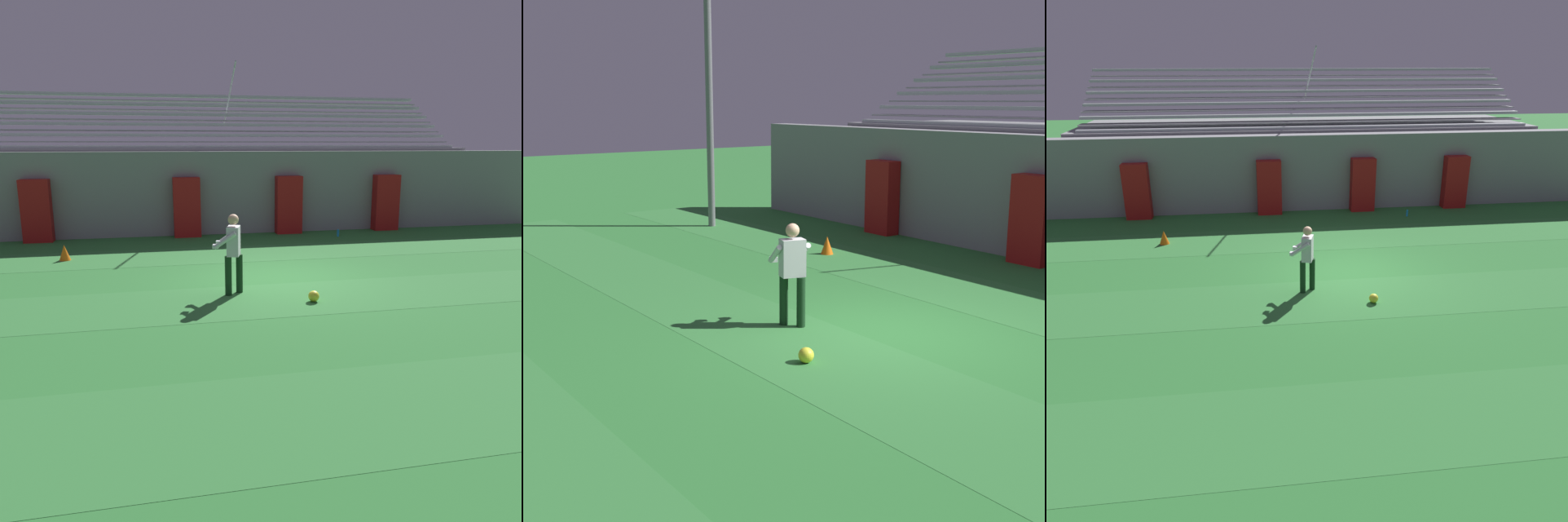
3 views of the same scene
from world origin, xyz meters
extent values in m
plane|color=#2D7533|center=(0.00, 0.00, 0.00)|extent=(80.00, 80.00, 0.00)
cube|color=#337A38|center=(0.00, -6.00, 0.00)|extent=(28.00, 2.23, 0.01)
cube|color=#337A38|center=(0.00, -1.54, 0.00)|extent=(28.00, 2.23, 0.01)
cube|color=#337A38|center=(0.00, 2.92, 0.00)|extent=(28.00, 2.23, 0.01)
cube|color=gray|center=(0.00, 6.50, 1.40)|extent=(24.00, 0.60, 2.80)
cube|color=maroon|center=(-1.75, 5.95, 0.99)|extent=(0.89, 0.44, 1.98)
cube|color=maroon|center=(1.75, 5.95, 0.99)|extent=(0.89, 0.44, 1.98)
cube|color=maroon|center=(-6.45, 5.95, 0.99)|extent=(0.89, 0.44, 1.98)
cube|color=maroon|center=(5.37, 5.95, 0.99)|extent=(0.89, 0.44, 1.98)
cube|color=gray|center=(0.00, 9.20, 1.45)|extent=(18.00, 4.60, 2.90)
cube|color=#A8AAB2|center=(0.00, 7.25, 2.95)|extent=(17.10, 0.36, 0.10)
cube|color=gray|center=(0.00, 7.05, 2.72)|extent=(17.10, 0.60, 0.04)
cube|color=#A8AAB2|center=(0.00, 7.95, 3.35)|extent=(17.10, 0.36, 0.10)
cube|color=gray|center=(0.00, 7.75, 3.12)|extent=(17.10, 0.60, 0.04)
cube|color=#A8AAB2|center=(0.00, 8.65, 3.75)|extent=(17.10, 0.36, 0.10)
cube|color=gray|center=(0.00, 8.45, 3.52)|extent=(17.10, 0.60, 0.04)
cube|color=#A8AAB2|center=(0.00, 9.35, 4.15)|extent=(17.10, 0.36, 0.10)
cube|color=gray|center=(0.00, 9.15, 3.92)|extent=(17.10, 0.60, 0.04)
cube|color=#A8AAB2|center=(0.00, 10.05, 4.55)|extent=(17.10, 0.36, 0.10)
cube|color=gray|center=(0.00, 9.85, 4.32)|extent=(17.10, 0.60, 0.04)
cube|color=#A8AAB2|center=(0.00, 10.75, 4.95)|extent=(17.10, 0.36, 0.10)
cube|color=gray|center=(0.00, 10.55, 4.72)|extent=(17.10, 0.60, 0.04)
cylinder|color=#A8AAB2|center=(0.13, 8.75, 4.80)|extent=(0.06, 3.33, 2.05)
cylinder|color=#143319|center=(-1.37, -1.06, 0.41)|extent=(0.17, 0.17, 0.82)
cylinder|color=#143319|center=(-1.12, -0.91, 0.41)|extent=(0.17, 0.17, 0.82)
cube|color=silver|center=(-1.24, -0.98, 1.12)|extent=(0.34, 0.43, 0.60)
sphere|color=tan|center=(-1.24, -0.98, 1.56)|extent=(0.22, 0.22, 0.22)
cylinder|color=silver|center=(-1.45, -1.17, 1.17)|extent=(0.48, 0.22, 0.37)
cylinder|color=silver|center=(-1.31, -0.71, 1.17)|extent=(0.48, 0.22, 0.37)
cube|color=silver|center=(-1.63, -1.08, 1.04)|extent=(0.14, 0.14, 0.08)
cube|color=silver|center=(-1.51, -0.70, 1.04)|extent=(0.14, 0.14, 0.08)
sphere|color=yellow|center=(0.22, -1.84, 0.11)|extent=(0.22, 0.22, 0.22)
cone|color=orange|center=(-5.22, 3.02, 0.21)|extent=(0.30, 0.30, 0.42)
cylinder|color=#1E8CD8|center=(3.22, 4.95, 0.12)|extent=(0.07, 0.07, 0.24)
camera|label=1|loc=(-2.77, -11.07, 3.05)|focal=35.00mm
camera|label=2|loc=(7.70, -7.71, 3.55)|focal=50.00mm
camera|label=3|loc=(-2.74, -12.36, 5.35)|focal=35.00mm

